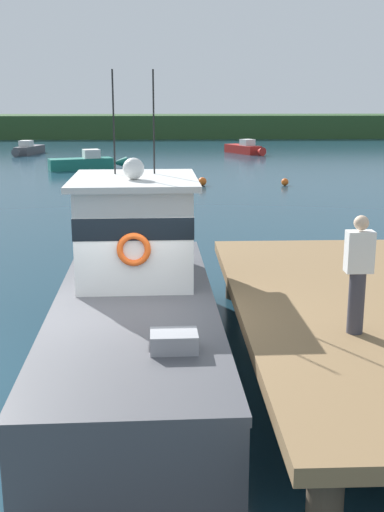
% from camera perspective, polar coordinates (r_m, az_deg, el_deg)
% --- Properties ---
extents(ground_plane, '(200.00, 200.00, 0.00)m').
position_cam_1_polar(ground_plane, '(10.37, -6.20, -10.79)').
color(ground_plane, '#193847').
extents(main_fishing_boat, '(2.71, 9.84, 4.80)m').
position_cam_1_polar(main_fishing_boat, '(10.86, -5.03, -3.91)').
color(main_fishing_boat, '#4C4C51').
rests_on(main_fishing_boat, ground).
extents(deckhand_by_the_boat, '(0.36, 0.22, 1.63)m').
position_cam_1_polar(deckhand_by_the_boat, '(8.84, 14.60, -1.40)').
color(deckhand_by_the_boat, '#383842').
rests_on(deckhand_by_the_boat, dock).
extents(moored_boat_far_right, '(2.86, 4.33, 1.13)m').
position_cam_1_polar(moored_boat_far_right, '(50.69, 4.75, 9.52)').
color(moored_boat_far_right, red).
rests_on(moored_boat_far_right, ground).
extents(moored_boat_outer_mooring, '(4.82, 2.39, 1.21)m').
position_cam_1_polar(moored_boat_outer_mooring, '(39.96, -9.40, 8.22)').
color(moored_boat_outer_mooring, '#196B5B').
rests_on(moored_boat_outer_mooring, ground).
extents(moored_boat_off_the_point, '(1.82, 4.33, 1.08)m').
position_cam_1_polar(moored_boat_off_the_point, '(51.49, -14.41, 9.18)').
color(moored_boat_off_the_point, '#4C4C51').
rests_on(moored_boat_off_the_point, ground).
extents(mooring_buoy_outer, '(0.43, 0.43, 0.43)m').
position_cam_1_polar(mooring_buoy_outer, '(32.15, 0.92, 6.66)').
color(mooring_buoy_outer, '#EA5B19').
rests_on(mooring_buoy_outer, ground).
extents(mooring_buoy_channel_marker, '(0.36, 0.36, 0.36)m').
position_cam_1_polar(mooring_buoy_channel_marker, '(32.52, 8.28, 6.54)').
color(mooring_buoy_channel_marker, '#EA5B19').
rests_on(mooring_buoy_channel_marker, ground).
extents(far_shoreline, '(120.00, 8.00, 2.40)m').
position_cam_1_polar(far_shoreline, '(71.47, -3.03, 11.50)').
color(far_shoreline, '#284723').
rests_on(far_shoreline, ground).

